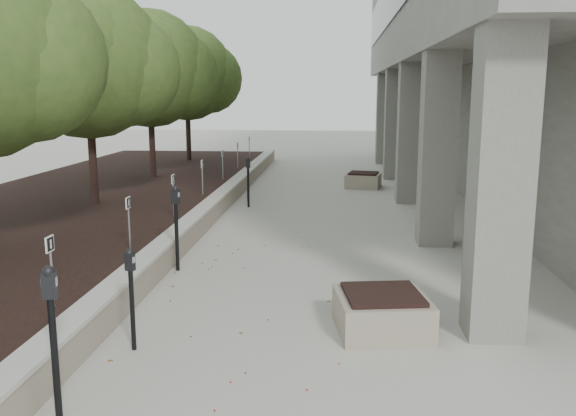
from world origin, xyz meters
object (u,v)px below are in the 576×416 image
(parking_meter_3, at_px, (176,229))
(planter_front, at_px, (382,312))
(parking_meter_2, at_px, (132,300))
(planter_back, at_px, (363,180))
(crabapple_tree_5, at_px, (187,93))
(parking_meter_5, at_px, (248,180))
(parking_meter_4, at_px, (248,182))
(crabapple_tree_4, at_px, (150,94))
(parking_meter_1, at_px, (54,343))
(crabapple_tree_3, at_px, (89,94))

(parking_meter_3, bearing_deg, planter_front, -26.06)
(parking_meter_2, distance_m, planter_back, 14.00)
(crabapple_tree_5, bearing_deg, parking_meter_5, -64.26)
(parking_meter_4, xyz_separation_m, planter_back, (3.35, 3.88, -0.44))
(parking_meter_2, bearing_deg, parking_meter_4, 106.50)
(crabapple_tree_4, xyz_separation_m, crabapple_tree_5, (0.00, 5.00, 0.00))
(parking_meter_1, xyz_separation_m, parking_meter_2, (0.21, 1.64, -0.13))
(parking_meter_1, height_order, parking_meter_3, parking_meter_1)
(crabapple_tree_5, height_order, parking_meter_2, crabapple_tree_5)
(crabapple_tree_5, xyz_separation_m, parking_meter_3, (3.28, -14.41, -2.34))
(crabapple_tree_4, height_order, parking_meter_4, crabapple_tree_4)
(crabapple_tree_3, relative_size, crabapple_tree_5, 1.00)
(crabapple_tree_4, bearing_deg, parking_meter_1, -76.75)
(crabapple_tree_3, height_order, parking_meter_4, crabapple_tree_3)
(parking_meter_1, distance_m, parking_meter_5, 12.16)
(crabapple_tree_5, height_order, parking_meter_1, crabapple_tree_5)
(parking_meter_2, height_order, planter_back, parking_meter_2)
(crabapple_tree_3, height_order, planter_front, crabapple_tree_3)
(parking_meter_3, bearing_deg, planter_back, 80.41)
(crabapple_tree_3, height_order, parking_meter_1, crabapple_tree_3)
(crabapple_tree_3, height_order, planter_back, crabapple_tree_3)
(crabapple_tree_3, relative_size, parking_meter_5, 4.13)
(parking_meter_3, bearing_deg, parking_meter_1, -77.89)
(parking_meter_4, distance_m, planter_back, 5.14)
(parking_meter_1, xyz_separation_m, parking_meter_3, (-0.13, 5.09, -0.00))
(crabapple_tree_3, height_order, parking_meter_5, crabapple_tree_3)
(parking_meter_1, distance_m, parking_meter_3, 5.09)
(crabapple_tree_3, distance_m, crabapple_tree_4, 5.00)
(parking_meter_3, distance_m, parking_meter_4, 6.27)
(parking_meter_1, height_order, parking_meter_5, parking_meter_1)
(parking_meter_1, bearing_deg, crabapple_tree_3, 96.96)
(crabapple_tree_3, distance_m, parking_meter_1, 10.36)
(parking_meter_3, bearing_deg, parking_meter_2, -73.64)
(crabapple_tree_4, xyz_separation_m, planter_front, (6.76, -12.00, -2.84))
(crabapple_tree_3, height_order, crabapple_tree_5, same)
(crabapple_tree_4, height_order, planter_front, crabapple_tree_4)
(crabapple_tree_3, distance_m, planter_back, 9.50)
(planter_front, bearing_deg, parking_meter_4, 109.29)
(crabapple_tree_3, relative_size, parking_meter_2, 4.18)
(crabapple_tree_3, bearing_deg, planter_back, 39.21)
(parking_meter_3, height_order, parking_meter_4, parking_meter_3)
(parking_meter_3, relative_size, planter_back, 1.40)
(crabapple_tree_5, height_order, planter_front, crabapple_tree_5)
(crabapple_tree_4, height_order, parking_meter_3, crabapple_tree_4)
(parking_meter_1, height_order, planter_front, parking_meter_1)
(crabapple_tree_5, height_order, parking_meter_5, crabapple_tree_5)
(parking_meter_1, distance_m, planter_back, 15.65)
(parking_meter_5, bearing_deg, parking_meter_1, -69.99)
(crabapple_tree_5, bearing_deg, planter_back, -31.36)
(parking_meter_4, bearing_deg, planter_back, 48.26)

